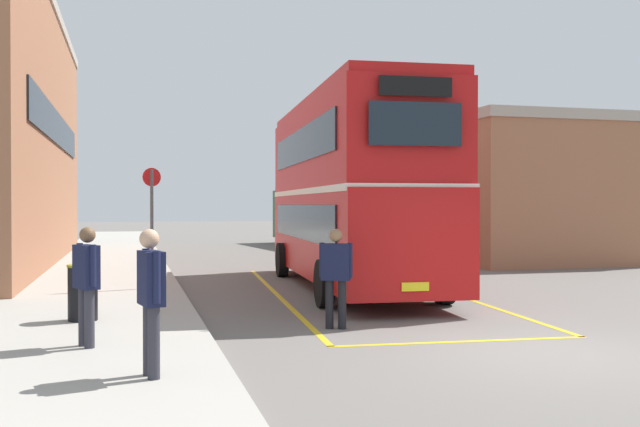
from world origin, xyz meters
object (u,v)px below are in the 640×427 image
(pedestrian_waiting_far, at_px, (151,291))
(litter_bin, at_px, (83,292))
(double_decker_bus, at_px, (350,189))
(pedestrian_waiting_near, at_px, (86,278))
(bus_stop_sign, at_px, (152,216))
(single_deck_bus, at_px, (321,214))
(pedestrian_boarding, at_px, (336,271))

(pedestrian_waiting_far, relative_size, litter_bin, 1.78)
(double_decker_bus, relative_size, pedestrian_waiting_near, 6.30)
(double_decker_bus, xyz_separation_m, litter_bin, (-6.19, -4.45, -1.89))
(pedestrian_waiting_near, bearing_deg, bus_stop_sign, 80.97)
(pedestrian_waiting_far, height_order, litter_bin, pedestrian_waiting_far)
(bus_stop_sign, bearing_deg, double_decker_bus, -0.78)
(single_deck_bus, relative_size, pedestrian_waiting_near, 5.36)
(single_deck_bus, height_order, pedestrian_boarding, single_deck_bus)
(double_decker_bus, distance_m, pedestrian_boarding, 6.14)
(bus_stop_sign, bearing_deg, single_deck_bus, 63.36)
(pedestrian_boarding, relative_size, bus_stop_sign, 0.60)
(double_decker_bus, relative_size, bus_stop_sign, 3.70)
(double_decker_bus, height_order, pedestrian_boarding, double_decker_bus)
(double_decker_bus, distance_m, bus_stop_sign, 4.95)
(single_deck_bus, distance_m, pedestrian_waiting_far, 28.36)
(double_decker_bus, bearing_deg, single_deck_bus, 77.24)
(double_decker_bus, height_order, pedestrian_waiting_near, double_decker_bus)
(single_deck_bus, relative_size, litter_bin, 9.34)
(pedestrian_boarding, distance_m, pedestrian_waiting_far, 4.58)
(pedestrian_waiting_near, bearing_deg, single_deck_bus, 67.90)
(pedestrian_boarding, bearing_deg, pedestrian_waiting_near, -162.51)
(pedestrian_waiting_near, xyz_separation_m, bus_stop_sign, (1.10, 6.92, 0.74))
(single_deck_bus, bearing_deg, pedestrian_waiting_near, -112.10)
(double_decker_bus, relative_size, pedestrian_boarding, 6.15)
(pedestrian_waiting_far, distance_m, litter_bin, 4.58)
(single_deck_bus, relative_size, pedestrian_waiting_far, 5.25)
(pedestrian_waiting_near, height_order, bus_stop_sign, bus_stop_sign)
(double_decker_bus, distance_m, single_deck_bus, 18.39)
(single_deck_bus, relative_size, bus_stop_sign, 3.14)
(pedestrian_boarding, bearing_deg, litter_bin, 164.65)
(pedestrian_boarding, bearing_deg, bus_stop_sign, 117.07)
(litter_bin, relative_size, bus_stop_sign, 0.34)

